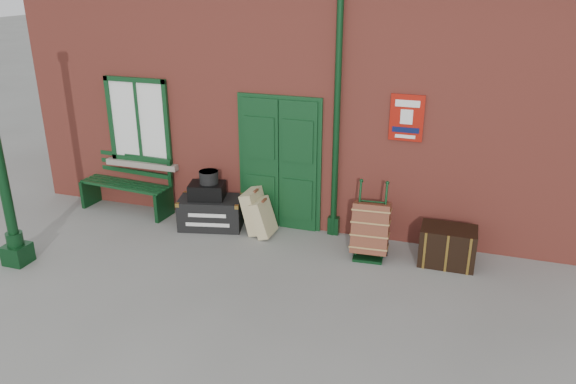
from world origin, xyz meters
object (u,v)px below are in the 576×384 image
at_px(dark_trunk, 448,246).
at_px(houdini_trunk, 211,213).
at_px(bench, 128,182).
at_px(porter_trolley, 371,229).

bearing_deg(dark_trunk, houdini_trunk, 178.22).
bearing_deg(bench, dark_trunk, 1.95).
distance_m(porter_trolley, dark_trunk, 1.16).
distance_m(houdini_trunk, porter_trolley, 2.76).
bearing_deg(dark_trunk, porter_trolley, -176.35).
relative_size(houdini_trunk, dark_trunk, 1.31).
distance_m(bench, dark_trunk, 5.65).
bearing_deg(bench, houdini_trunk, -2.50).
xyz_separation_m(bench, houdini_trunk, (1.75, -0.24, -0.27)).
bearing_deg(porter_trolley, dark_trunk, 0.08).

